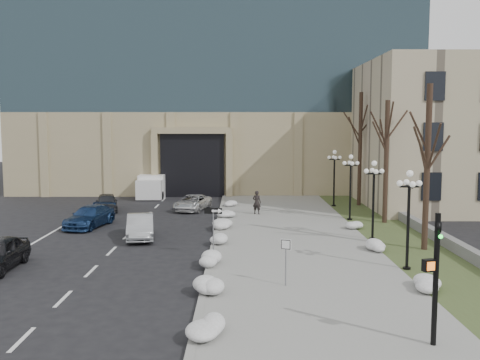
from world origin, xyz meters
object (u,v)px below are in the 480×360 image
object	(u,v)px
car_c	(90,217)
keep_sign	(286,252)
car_e	(107,202)
lamppost_d	(334,170)
pedestrian	(257,202)
car_b	(140,227)
lamppost_b	(374,189)
one_way_sign	(216,217)
traffic_signal	(435,282)
box_truck	(154,185)
lamppost_a	(409,206)
car_d	(193,203)
lamppost_c	(351,178)

from	to	relation	value
car_c	keep_sign	distance (m)	18.10
car_c	car_e	bearing A→B (deg)	106.54
car_e	lamppost_d	world-z (taller)	lamppost_d
pedestrian	car_b	bearing A→B (deg)	67.72
car_b	car_c	distance (m)	5.50
car_e	keep_sign	distance (m)	23.73
car_b	lamppost_b	xyz separation A→B (m)	(13.82, -0.73, 2.34)
one_way_sign	traffic_signal	size ratio (longest dim) A/B	0.61
box_truck	lamppost_a	world-z (taller)	lamppost_a
car_c	traffic_signal	size ratio (longest dim) A/B	1.14
pedestrian	keep_sign	size ratio (longest dim) A/B	0.85
car_c	lamppost_a	size ratio (longest dim) A/B	1.01
lamppost_a	pedestrian	bearing A→B (deg)	112.98
lamppost_b	one_way_sign	bearing A→B (deg)	-156.87
car_d	car_c	bearing A→B (deg)	-117.20
car_e	lamppost_b	xyz separation A→B (m)	(18.40, -11.04, 2.38)
car_d	lamppost_a	distance (m)	21.50
one_way_sign	lamppost_b	distance (m)	9.87
car_b	pedestrian	xyz separation A→B (m)	(7.28, 8.19, 0.28)
car_b	keep_sign	distance (m)	12.65
lamppost_c	keep_sign	bearing A→B (deg)	-110.73
keep_sign	lamppost_d	world-z (taller)	lamppost_d
car_b	car_d	world-z (taller)	car_b
car_e	traffic_signal	bearing A→B (deg)	-71.89
box_truck	traffic_signal	xyz separation A→B (m)	(14.13, -35.06, 1.04)
car_c	car_d	size ratio (longest dim) A/B	1.08
lamppost_b	lamppost_c	distance (m)	6.50
traffic_signal	lamppost_b	world-z (taller)	lamppost_b
box_truck	one_way_sign	world-z (taller)	one_way_sign
box_truck	lamppost_a	bearing A→B (deg)	-59.42
car_b	lamppost_c	world-z (taller)	lamppost_c
pedestrian	lamppost_d	size ratio (longest dim) A/B	0.37
lamppost_a	lamppost_b	world-z (taller)	same
car_d	lamppost_c	distance (m)	12.85
keep_sign	traffic_signal	world-z (taller)	traffic_signal
traffic_signal	lamppost_d	distance (m)	28.28
one_way_sign	keep_sign	xyz separation A→B (m)	(3.13, -5.25, -0.59)
car_b	car_d	bearing A→B (deg)	68.71
keep_sign	lamppost_b	distance (m)	10.97
car_c	car_d	bearing A→B (deg)	60.36
lamppost_c	pedestrian	bearing A→B (deg)	159.71
car_d	pedestrian	distance (m)	5.68
keep_sign	traffic_signal	bearing A→B (deg)	-37.34
box_truck	traffic_signal	distance (m)	37.82
car_b	lamppost_a	bearing A→B (deg)	-37.23
car_c	pedestrian	xyz separation A→B (m)	(11.36, 4.50, 0.31)
one_way_sign	traffic_signal	bearing A→B (deg)	-49.73
traffic_signal	car_d	bearing A→B (deg)	94.31
car_b	pedestrian	distance (m)	10.96
keep_sign	lamppost_a	xyz separation A→B (m)	(5.91, 2.61, 1.53)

